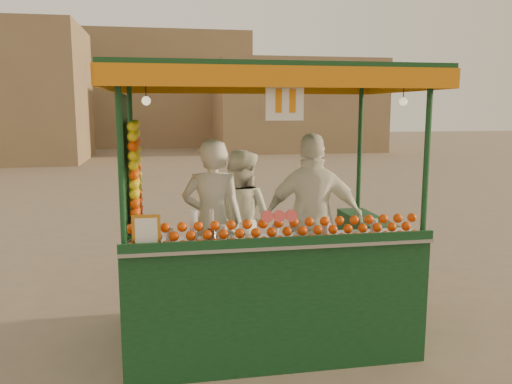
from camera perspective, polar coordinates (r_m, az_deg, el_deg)
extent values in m
plane|color=brown|center=(5.78, -3.21, -14.96)|extent=(90.00, 90.00, 0.00)
cube|color=#8B764F|center=(30.22, 4.28, 9.40)|extent=(9.00, 6.00, 5.00)
cube|color=#8B764F|center=(35.28, -12.86, 10.78)|extent=(14.00, 7.00, 7.00)
cube|color=#0E3415|center=(5.61, 0.81, -13.91)|extent=(2.76, 1.70, 0.32)
cylinder|color=black|center=(5.51, -9.29, -14.14)|extent=(0.38, 0.11, 0.38)
cylinder|color=black|center=(5.85, 10.27, -12.75)|extent=(0.38, 0.11, 0.38)
cube|color=#0E3415|center=(4.77, 2.47, -10.64)|extent=(2.76, 0.32, 0.85)
cube|color=#0E3415|center=(5.42, -12.30, -8.40)|extent=(0.32, 1.38, 0.85)
cube|color=#0E3415|center=(5.86, 12.50, -7.07)|extent=(0.32, 1.38, 0.85)
cube|color=#B2B2B7|center=(4.67, 2.42, -5.42)|extent=(2.76, 0.49, 0.03)
cylinder|color=#0E3415|center=(4.30, -14.60, 2.89)|extent=(0.05, 0.05, 1.49)
cylinder|color=#0E3415|center=(4.89, 18.23, 3.44)|extent=(0.05, 0.05, 1.49)
cylinder|color=#0E3415|center=(5.89, -13.52, 4.54)|extent=(0.05, 0.05, 1.49)
cylinder|color=#0E3415|center=(6.33, 11.33, 4.92)|extent=(0.05, 0.05, 1.49)
cube|color=#0E3415|center=(5.18, 0.88, 12.89)|extent=(2.97, 1.91, 0.08)
cube|color=orange|center=(4.24, 3.47, 12.56)|extent=(2.97, 0.04, 0.17)
cube|color=orange|center=(6.11, -0.92, 11.52)|extent=(2.97, 0.04, 0.17)
cube|color=orange|center=(5.09, -16.11, 11.65)|extent=(0.04, 1.91, 0.17)
cube|color=orange|center=(5.65, 16.12, 11.37)|extent=(0.04, 1.91, 0.17)
cylinder|color=#FF4D4D|center=(4.48, 2.57, -2.65)|extent=(0.11, 0.03, 0.11)
cube|color=orange|center=(4.39, -11.95, -4.36)|extent=(0.23, 0.02, 0.30)
cube|color=white|center=(4.32, 3.17, 9.96)|extent=(0.32, 0.02, 0.32)
sphere|color=#FFE5B2|center=(4.35, -11.97, 9.77)|extent=(0.07, 0.07, 0.07)
sphere|color=#FFE5B2|center=(4.84, 15.87, 9.54)|extent=(0.07, 0.07, 0.07)
imported|color=white|center=(5.45, -4.78, -3.30)|extent=(0.68, 0.48, 1.74)
imported|color=white|center=(5.83, -1.73, -3.14)|extent=(0.98, 0.96, 1.60)
imported|color=white|center=(5.44, 6.27, -3.04)|extent=(1.11, 0.60, 1.80)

